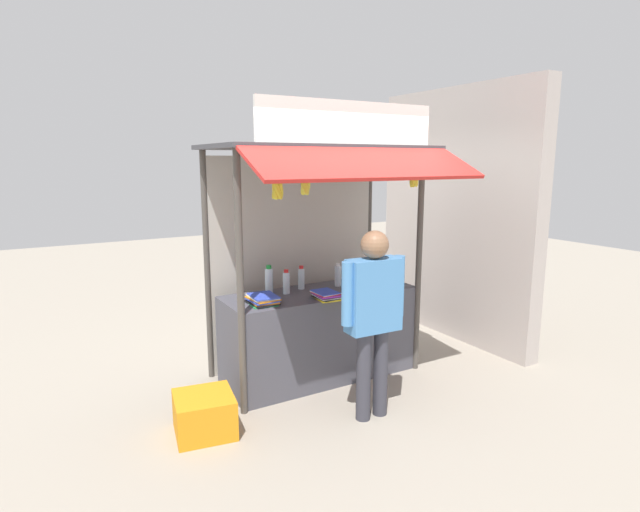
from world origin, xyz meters
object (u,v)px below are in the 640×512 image
water_bottle_far_left (374,271)px  magazine_stack_rear_center (326,295)px  water_bottle_left (269,280)px  plastic_crate (204,414)px  water_bottle_right (338,275)px  water_bottle_center (301,278)px  magazine_stack_front_right (263,299)px  banana_bunch_inner_left (414,179)px  banana_bunch_inner_right (277,190)px  vendor_person (373,308)px  water_bottle_mid_left (286,282)px  banana_bunch_leftmost (305,187)px

water_bottle_far_left → magazine_stack_rear_center: water_bottle_far_left is taller
water_bottle_left → plastic_crate: size_ratio=0.61×
water_bottle_right → water_bottle_center: bearing=166.8°
water_bottle_left → magazine_stack_front_right: 0.37m
banana_bunch_inner_left → water_bottle_center: bearing=144.1°
magazine_stack_rear_center → banana_bunch_inner_right: size_ratio=0.86×
water_bottle_left → banana_bunch_inner_left: bearing=-27.6°
vendor_person → water_bottle_far_left: bearing=55.8°
magazine_stack_front_right → banana_bunch_inner_left: banana_bunch_inner_left is taller
water_bottle_right → magazine_stack_rear_center: bearing=-134.5°
water_bottle_mid_left → magazine_stack_front_right: size_ratio=0.76×
banana_bunch_leftmost → water_bottle_center: bearing=65.1°
water_bottle_mid_left → banana_bunch_leftmost: bearing=-98.3°
magazine_stack_front_right → banana_bunch_inner_left: (1.40, -0.33, 1.04)m
magazine_stack_front_right → vendor_person: size_ratio=0.20×
water_bottle_mid_left → water_bottle_left: 0.17m
magazine_stack_rear_center → water_bottle_center: bearing=92.4°
water_bottle_mid_left → plastic_crate: (-1.01, -0.57, -0.82)m
banana_bunch_inner_right → magazine_stack_front_right: bearing=91.4°
banana_bunch_leftmost → plastic_crate: 1.97m
vendor_person → water_bottle_right: bearing=75.5°
water_bottle_center → water_bottle_mid_left: bearing=-156.2°
water_bottle_right → banana_bunch_inner_right: 1.39m
magazine_stack_rear_center → plastic_crate: (-1.24, -0.22, -0.74)m
water_bottle_left → banana_bunch_leftmost: size_ratio=0.95×
banana_bunch_leftmost → banana_bunch_inner_left: same height
water_bottle_left → water_bottle_right: 0.72m
water_bottle_left → vendor_person: (0.41, -1.12, -0.04)m
banana_bunch_leftmost → plastic_crate: banana_bunch_leftmost is taller
magazine_stack_rear_center → magazine_stack_front_right: magazine_stack_front_right is taller
banana_bunch_leftmost → magazine_stack_front_right: bearing=128.5°
water_bottle_left → water_bottle_right: bearing=-7.5°
water_bottle_right → water_bottle_far_left: water_bottle_far_left is taller
magazine_stack_front_right → water_bottle_left: bearing=56.3°
water_bottle_mid_left → magazine_stack_rear_center: size_ratio=0.87×
water_bottle_center → vendor_person: vendor_person is taller
water_bottle_center → water_bottle_far_left: water_bottle_far_left is taller
banana_bunch_inner_left → vendor_person: 1.36m
magazine_stack_rear_center → magazine_stack_front_right: (-0.56, 0.15, 0.00)m
magazine_stack_front_right → banana_bunch_leftmost: bearing=-51.5°
water_bottle_far_left → banana_bunch_leftmost: size_ratio=0.96×
water_bottle_mid_left → water_bottle_center: (0.21, 0.09, -0.00)m
water_bottle_left → magazine_stack_front_right: bearing=-123.7°
water_bottle_mid_left → plastic_crate: water_bottle_mid_left is taller
water_bottle_center → plastic_crate: bearing=-151.3°
water_bottle_left → vendor_person: 1.19m
water_bottle_far_left → magazine_stack_front_right: (-1.31, -0.14, -0.09)m
banana_bunch_leftmost → water_bottle_right: bearing=39.0°
magazine_stack_front_right → magazine_stack_rear_center: bearing=-15.0°
plastic_crate → banana_bunch_inner_left: bearing=1.3°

